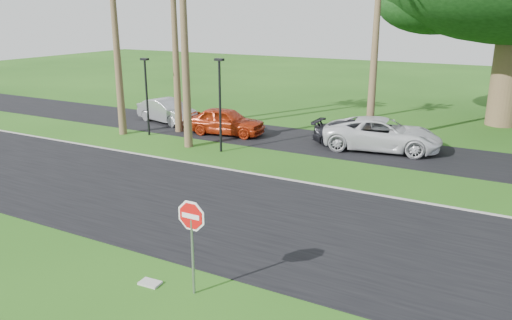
{
  "coord_description": "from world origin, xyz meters",
  "views": [
    {
      "loc": [
        7.15,
        -11.98,
        6.81
      ],
      "look_at": [
        -0.85,
        2.73,
        1.8
      ],
      "focal_mm": 35.0,
      "sensor_mm": 36.0,
      "label": 1
    }
  ],
  "objects_px": {
    "car_silver": "(168,111)",
    "stop_sign_near": "(192,228)",
    "car_dark": "(354,135)",
    "car_minivan": "(382,134)",
    "car_red": "(226,121)"
  },
  "relations": [
    {
      "from": "stop_sign_near",
      "to": "car_dark",
      "type": "distance_m",
      "value": 15.69
    },
    {
      "from": "car_minivan",
      "to": "car_dark",
      "type": "bearing_deg",
      "value": 82.41
    },
    {
      "from": "car_red",
      "to": "car_minivan",
      "type": "distance_m",
      "value": 8.79
    },
    {
      "from": "stop_sign_near",
      "to": "car_dark",
      "type": "bearing_deg",
      "value": 93.26
    },
    {
      "from": "car_silver",
      "to": "car_red",
      "type": "bearing_deg",
      "value": -86.27
    },
    {
      "from": "car_dark",
      "to": "car_minivan",
      "type": "relative_size",
      "value": 0.74
    },
    {
      "from": "car_silver",
      "to": "stop_sign_near",
      "type": "bearing_deg",
      "value": -125.91
    },
    {
      "from": "stop_sign_near",
      "to": "car_red",
      "type": "xyz_separation_m",
      "value": [
        -8.2,
        14.71,
        -1.01
      ]
    },
    {
      "from": "stop_sign_near",
      "to": "car_minivan",
      "type": "distance_m",
      "value": 15.7
    },
    {
      "from": "car_silver",
      "to": "car_dark",
      "type": "distance_m",
      "value": 12.18
    },
    {
      "from": "car_silver",
      "to": "car_red",
      "type": "distance_m",
      "value": 4.95
    },
    {
      "from": "car_dark",
      "to": "car_minivan",
      "type": "xyz_separation_m",
      "value": [
        1.43,
        0.04,
        0.18
      ]
    },
    {
      "from": "car_silver",
      "to": "car_dark",
      "type": "bearing_deg",
      "value": -75.75
    },
    {
      "from": "car_red",
      "to": "car_dark",
      "type": "xyz_separation_m",
      "value": [
        7.31,
        0.92,
        -0.14
      ]
    },
    {
      "from": "car_red",
      "to": "car_minivan",
      "type": "bearing_deg",
      "value": -91.51
    }
  ]
}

